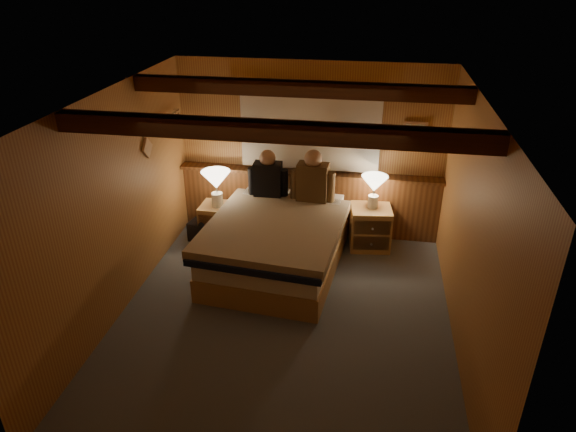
% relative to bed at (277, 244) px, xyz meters
% --- Properties ---
extents(floor, '(4.20, 4.20, 0.00)m').
position_rel_bed_xyz_m(floor, '(0.26, -0.98, -0.36)').
color(floor, '#50575F').
rests_on(floor, ground).
extents(ceiling, '(4.20, 4.20, 0.00)m').
position_rel_bed_xyz_m(ceiling, '(0.26, -0.98, 2.04)').
color(ceiling, '#E19E54').
rests_on(ceiling, wall_back).
extents(wall_back, '(3.60, 0.00, 3.60)m').
position_rel_bed_xyz_m(wall_back, '(0.26, 1.12, 0.84)').
color(wall_back, '#B07E3F').
rests_on(wall_back, floor).
extents(wall_left, '(0.00, 4.20, 4.20)m').
position_rel_bed_xyz_m(wall_left, '(-1.54, -0.98, 0.84)').
color(wall_left, '#B07E3F').
rests_on(wall_left, floor).
extents(wall_right, '(0.00, 4.20, 4.20)m').
position_rel_bed_xyz_m(wall_right, '(2.06, -0.98, 0.84)').
color(wall_right, '#B07E3F').
rests_on(wall_right, floor).
extents(wall_front, '(3.60, 0.00, 3.60)m').
position_rel_bed_xyz_m(wall_front, '(0.26, -3.08, 0.84)').
color(wall_front, '#B07E3F').
rests_on(wall_front, floor).
extents(wainscot, '(3.60, 0.23, 0.94)m').
position_rel_bed_xyz_m(wainscot, '(0.26, 1.06, 0.13)').
color(wainscot, brown).
rests_on(wainscot, wall_back).
extents(curtain_window, '(2.18, 0.09, 1.11)m').
position_rel_bed_xyz_m(curtain_window, '(0.26, 1.05, 1.16)').
color(curtain_window, '#442311').
rests_on(curtain_window, wall_back).
extents(ceiling_beams, '(3.60, 1.65, 0.16)m').
position_rel_bed_xyz_m(ceiling_beams, '(0.26, -0.83, 1.95)').
color(ceiling_beams, '#442311').
rests_on(ceiling_beams, ceiling).
extents(coat_rail, '(0.05, 0.55, 0.24)m').
position_rel_bed_xyz_m(coat_rail, '(-1.46, 0.60, 1.31)').
color(coat_rail, silver).
rests_on(coat_rail, wall_left).
extents(framed_print, '(0.30, 0.04, 0.25)m').
position_rel_bed_xyz_m(framed_print, '(1.61, 1.10, 1.19)').
color(framed_print, tan).
rests_on(framed_print, wall_back).
extents(bed, '(1.74, 2.15, 0.69)m').
position_rel_bed_xyz_m(bed, '(0.00, 0.00, 0.00)').
color(bed, '#B1844B').
rests_on(bed, floor).
extents(nightstand_left, '(0.47, 0.43, 0.51)m').
position_rel_bed_xyz_m(nightstand_left, '(-0.95, 0.64, -0.10)').
color(nightstand_left, '#B1844B').
rests_on(nightstand_left, floor).
extents(nightstand_right, '(0.58, 0.53, 0.58)m').
position_rel_bed_xyz_m(nightstand_right, '(1.14, 0.76, -0.07)').
color(nightstand_right, '#B1844B').
rests_on(nightstand_right, floor).
extents(lamp_left, '(0.39, 0.39, 0.51)m').
position_rel_bed_xyz_m(lamp_left, '(-0.94, 0.62, 0.51)').
color(lamp_left, silver).
rests_on(lamp_left, nightstand_left).
extents(lamp_right, '(0.34, 0.34, 0.45)m').
position_rel_bed_xyz_m(lamp_right, '(1.15, 0.78, 0.54)').
color(lamp_right, silver).
rests_on(lamp_right, nightstand_right).
extents(person_left, '(0.54, 0.22, 0.66)m').
position_rel_bed_xyz_m(person_left, '(-0.25, 0.72, 0.59)').
color(person_left, black).
rests_on(person_left, bed).
extents(person_right, '(0.59, 0.26, 0.71)m').
position_rel_bed_xyz_m(person_right, '(0.35, 0.67, 0.61)').
color(person_right, brown).
rests_on(person_right, bed).
extents(duffel_bag, '(0.51, 0.37, 0.33)m').
position_rel_bed_xyz_m(duffel_bag, '(-1.10, 0.55, -0.21)').
color(duffel_bag, black).
rests_on(duffel_bag, floor).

